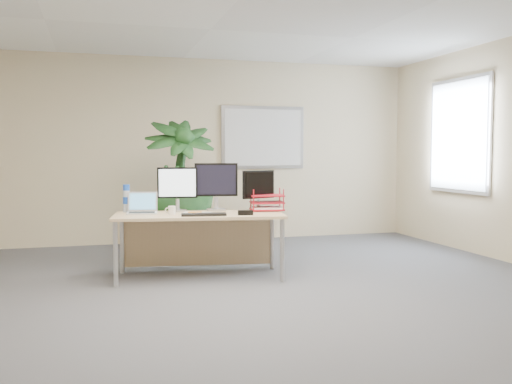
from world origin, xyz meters
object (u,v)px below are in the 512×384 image
object	(u,v)px
floor_plant	(178,198)
monitor_right	(216,184)
monitor_left	(177,186)
laptop	(142,208)
desk	(199,226)

from	to	relation	value
floor_plant	monitor_right	world-z (taller)	floor_plant
monitor_left	floor_plant	bearing A→B (deg)	81.29
monitor_left	monitor_right	size ratio (longest dim) A/B	0.92
floor_plant	laptop	size ratio (longest dim) A/B	4.31
floor_plant	laptop	bearing A→B (deg)	-117.87
monitor_left	desk	bearing A→B (deg)	-42.66
desk	laptop	world-z (taller)	laptop
desk	laptop	distance (m)	0.63
laptop	desk	bearing A→B (deg)	-9.48
monitor_right	desk	bearing A→B (deg)	-144.72
laptop	monitor_right	bearing A→B (deg)	4.21
floor_plant	monitor_right	bearing A→B (deg)	-72.99
monitor_right	floor_plant	bearing A→B (deg)	107.01
desk	laptop	size ratio (longest dim) A/B	5.32
desk	laptop	bearing A→B (deg)	170.52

